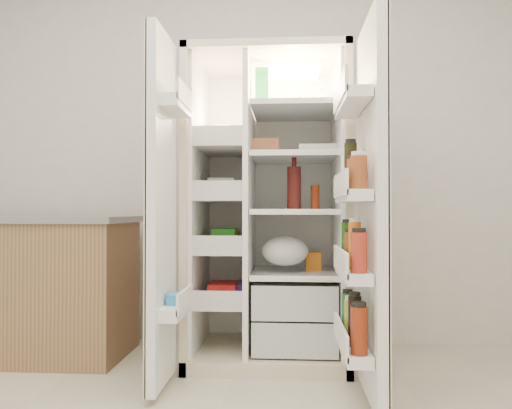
{
  "coord_description": "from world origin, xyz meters",
  "views": [
    {
      "loc": [
        0.3,
        -1.29,
        0.88
      ],
      "look_at": [
        0.13,
        1.25,
        0.92
      ],
      "focal_mm": 34.0,
      "sensor_mm": 36.0,
      "label": 1
    }
  ],
  "objects": [
    {
      "name": "freezer_door",
      "position": [
        -0.32,
        1.05,
        0.89
      ],
      "size": [
        0.15,
        0.4,
        1.72
      ],
      "color": "white",
      "rests_on": "floor"
    },
    {
      "name": "refrigerator",
      "position": [
        0.2,
        1.65,
        0.74
      ],
      "size": [
        0.92,
        0.7,
        1.8
      ],
      "color": "beige",
      "rests_on": "floor"
    },
    {
      "name": "wall_back",
      "position": [
        0.0,
        2.0,
        1.35
      ],
      "size": [
        4.0,
        0.02,
        2.7
      ],
      "primitive_type": "cube",
      "color": "silver",
      "rests_on": "floor"
    },
    {
      "name": "kitchen_counter",
      "position": [
        -1.25,
        1.57,
        0.43
      ],
      "size": [
        1.17,
        0.62,
        0.85
      ],
      "color": "olive",
      "rests_on": "floor"
    },
    {
      "name": "fridge_door",
      "position": [
        0.67,
        0.96,
        0.87
      ],
      "size": [
        0.17,
        0.58,
        1.72
      ],
      "color": "white",
      "rests_on": "floor"
    }
  ]
}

